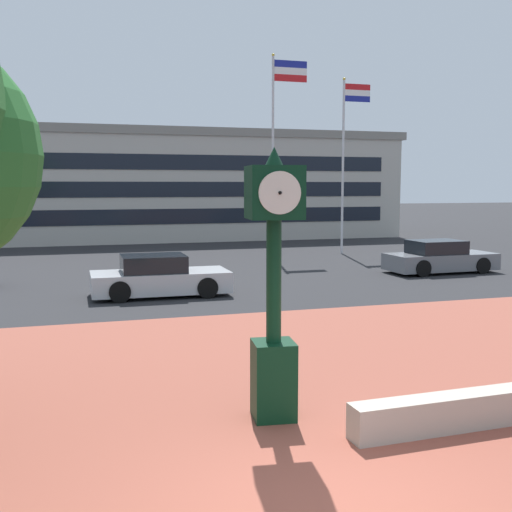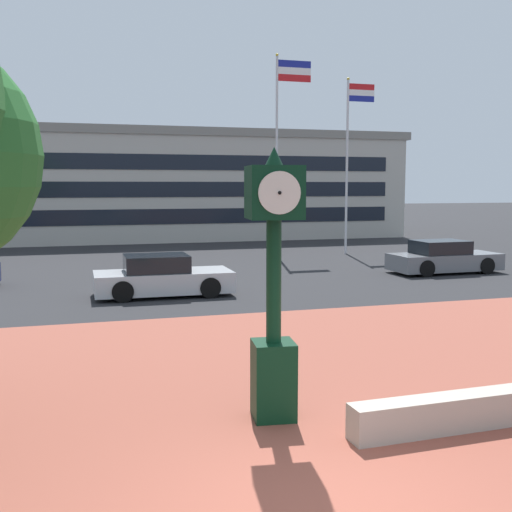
{
  "view_description": "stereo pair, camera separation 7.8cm",
  "coord_description": "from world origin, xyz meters",
  "px_view_note": "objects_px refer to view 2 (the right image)",
  "views": [
    {
      "loc": [
        -2.48,
        -5.7,
        3.42
      ],
      "look_at": [
        0.14,
        2.91,
        2.4
      ],
      "focal_mm": 43.8,
      "sensor_mm": 36.0,
      "label": 1
    },
    {
      "loc": [
        -2.4,
        -5.72,
        3.42
      ],
      "look_at": [
        0.14,
        2.91,
        2.4
      ],
      "focal_mm": 43.8,
      "sensor_mm": 36.0,
      "label": 2
    }
  ],
  "objects_px": {
    "car_street_mid": "(443,258)",
    "flagpole_primary": "(281,137)",
    "street_clock": "(274,282)",
    "car_street_near": "(162,277)",
    "flagpole_secondary": "(350,153)",
    "civic_building": "(171,185)"
  },
  "relations": [
    {
      "from": "car_street_mid",
      "to": "flagpole_primary",
      "type": "distance_m",
      "value": 9.99
    },
    {
      "from": "street_clock",
      "to": "car_street_near",
      "type": "bearing_deg",
      "value": 97.94
    },
    {
      "from": "flagpole_primary",
      "to": "flagpole_secondary",
      "type": "distance_m",
      "value": 3.67
    },
    {
      "from": "car_street_mid",
      "to": "flagpole_primary",
      "type": "height_order",
      "value": "flagpole_primary"
    },
    {
      "from": "flagpole_secondary",
      "to": "car_street_near",
      "type": "bearing_deg",
      "value": -138.55
    },
    {
      "from": "flagpole_primary",
      "to": "car_street_mid",
      "type": "bearing_deg",
      "value": -60.11
    },
    {
      "from": "flagpole_secondary",
      "to": "flagpole_primary",
      "type": "bearing_deg",
      "value": -180.0
    },
    {
      "from": "street_clock",
      "to": "car_street_near",
      "type": "distance_m",
      "value": 10.89
    },
    {
      "from": "flagpole_secondary",
      "to": "civic_building",
      "type": "xyz_separation_m",
      "value": [
        -6.88,
        13.14,
        -1.57
      ]
    },
    {
      "from": "street_clock",
      "to": "civic_building",
      "type": "height_order",
      "value": "civic_building"
    },
    {
      "from": "car_street_near",
      "to": "car_street_mid",
      "type": "height_order",
      "value": "same"
    },
    {
      "from": "civic_building",
      "to": "car_street_mid",
      "type": "bearing_deg",
      "value": -69.88
    },
    {
      "from": "car_street_mid",
      "to": "civic_building",
      "type": "relative_size",
      "value": 0.15
    },
    {
      "from": "civic_building",
      "to": "flagpole_secondary",
      "type": "bearing_deg",
      "value": -62.38
    },
    {
      "from": "car_street_mid",
      "to": "flagpole_primary",
      "type": "bearing_deg",
      "value": -151.41
    },
    {
      "from": "street_clock",
      "to": "civic_building",
      "type": "bearing_deg",
      "value": 90.89
    },
    {
      "from": "car_street_near",
      "to": "flagpole_primary",
      "type": "height_order",
      "value": "flagpole_primary"
    },
    {
      "from": "car_street_mid",
      "to": "street_clock",
      "type": "bearing_deg",
      "value": -42.46
    },
    {
      "from": "car_street_mid",
      "to": "flagpole_secondary",
      "type": "distance_m",
      "value": 8.68
    },
    {
      "from": "car_street_near",
      "to": "flagpole_secondary",
      "type": "bearing_deg",
      "value": 131.94
    },
    {
      "from": "car_street_near",
      "to": "flagpole_secondary",
      "type": "xyz_separation_m",
      "value": [
        10.68,
        9.43,
        4.45
      ]
    },
    {
      "from": "street_clock",
      "to": "civic_building",
      "type": "relative_size",
      "value": 0.13
    }
  ]
}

